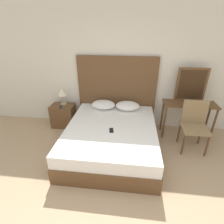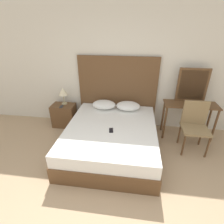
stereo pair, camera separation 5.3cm
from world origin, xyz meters
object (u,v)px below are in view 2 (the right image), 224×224
(nightstand, at_px, (64,115))
(chair, at_px, (195,123))
(phone_on_nightstand, at_px, (61,106))
(vanity_desk, at_px, (190,110))
(phone_on_bed, at_px, (111,130))
(bed, at_px, (111,138))
(table_lamp, at_px, (63,92))

(nightstand, distance_m, chair, 2.91)
(nightstand, height_order, phone_on_nightstand, phone_on_nightstand)
(chair, bearing_deg, phone_on_nightstand, 172.26)
(vanity_desk, xyz_separation_m, chair, (0.01, -0.41, -0.07))
(nightstand, xyz_separation_m, vanity_desk, (2.85, -0.07, 0.36))
(phone_on_bed, height_order, nightstand, phone_on_bed)
(phone_on_bed, bearing_deg, chair, 15.80)
(bed, distance_m, chair, 1.64)
(nightstand, bearing_deg, phone_on_nightstand, -89.04)
(phone_on_bed, relative_size, vanity_desk, 0.15)
(phone_on_bed, bearing_deg, nightstand, 144.40)
(table_lamp, bearing_deg, bed, -33.98)
(vanity_desk, bearing_deg, phone_on_bed, -151.35)
(bed, height_order, phone_on_nightstand, phone_on_nightstand)
(bed, bearing_deg, phone_on_bed, -82.91)
(bed, height_order, chair, chair)
(table_lamp, relative_size, chair, 0.41)
(bed, xyz_separation_m, phone_on_bed, (0.02, -0.15, 0.28))
(nightstand, xyz_separation_m, phone_on_nightstand, (0.00, -0.09, 0.28))
(phone_on_nightstand, height_order, chair, chair)
(bed, bearing_deg, phone_on_nightstand, 151.84)
(bed, relative_size, table_lamp, 4.98)
(chair, bearing_deg, table_lamp, 168.95)
(table_lamp, distance_m, phone_on_nightstand, 0.34)
(bed, xyz_separation_m, table_lamp, (-1.26, 0.85, 0.58))
(nightstand, distance_m, phone_on_nightstand, 0.29)
(nightstand, relative_size, chair, 0.56)
(bed, xyz_separation_m, nightstand, (-1.27, 0.77, 0.01))
(phone_on_bed, bearing_deg, phone_on_nightstand, 147.19)
(table_lamp, height_order, vanity_desk, table_lamp)
(bed, height_order, vanity_desk, vanity_desk)
(bed, relative_size, phone_on_bed, 12.51)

